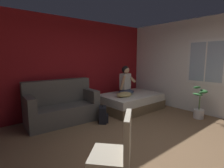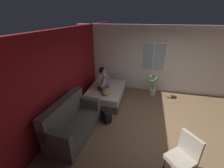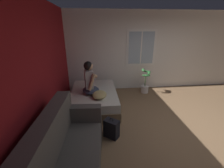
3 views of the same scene
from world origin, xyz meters
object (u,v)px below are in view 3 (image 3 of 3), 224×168
object	(u,v)px
person_seated	(90,81)
throw_pillow	(99,95)
bed	(94,99)
backpack	(112,129)
couch	(68,152)
potted_plant	(145,84)
cell_phone	(102,98)

from	to	relation	value
person_seated	throw_pillow	size ratio (longest dim) A/B	1.82
bed	backpack	xyz separation A→B (m)	(-1.35, -0.38, -0.04)
couch	potted_plant	distance (m)	3.58
cell_phone	couch	bearing A→B (deg)	-78.70
person_seated	cell_phone	bearing A→B (deg)	-139.15
couch	person_seated	world-z (taller)	person_seated
backpack	potted_plant	distance (m)	2.55
cell_phone	potted_plant	distance (m)	2.00
throw_pillow	potted_plant	world-z (taller)	potted_plant
bed	backpack	size ratio (longest dim) A/B	4.08
couch	bed	bearing A→B (deg)	-9.88
person_seated	potted_plant	distance (m)	2.13
couch	backpack	distance (m)	1.07
bed	backpack	world-z (taller)	bed
backpack	couch	bearing A→B (deg)	135.22
bed	cell_phone	xyz separation A→B (m)	(-0.49, -0.23, 0.25)
bed	backpack	distance (m)	1.40
throw_pillow	bed	bearing A→B (deg)	20.05
potted_plant	person_seated	bearing A→B (deg)	116.18
bed	backpack	bearing A→B (deg)	-164.47
backpack	cell_phone	bearing A→B (deg)	9.81
bed	couch	world-z (taller)	couch
backpack	potted_plant	world-z (taller)	potted_plant
throw_pillow	couch	bearing A→B (deg)	162.84
couch	potted_plant	xyz separation A→B (m)	(2.89, -2.12, -0.09)
person_seated	potted_plant	xyz separation A→B (m)	(0.91, -1.85, -0.53)
person_seated	backpack	xyz separation A→B (m)	(-1.23, -0.47, -0.64)
throw_pillow	cell_phone	size ratio (longest dim) A/B	3.33
person_seated	cell_phone	world-z (taller)	person_seated
bed	potted_plant	world-z (taller)	potted_plant
couch	throw_pillow	bearing A→B (deg)	-17.16
bed	cell_phone	distance (m)	0.59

